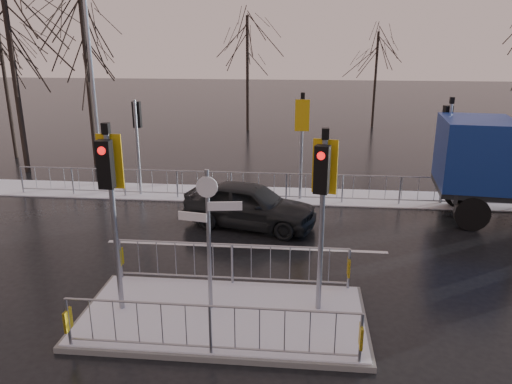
# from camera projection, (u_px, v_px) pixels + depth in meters

# --- Properties ---
(ground) EXTENTS (120.00, 120.00, 0.00)m
(ground) POSITION_uv_depth(u_px,v_px,m) (223.00, 319.00, 10.56)
(ground) COLOR black
(ground) RESTS_ON ground
(snow_verge) EXTENTS (30.00, 2.00, 0.04)m
(snow_verge) POSITION_uv_depth(u_px,v_px,m) (260.00, 195.00, 18.72)
(snow_verge) COLOR white
(snow_verge) RESTS_ON ground
(lane_markings) EXTENTS (8.00, 11.38, 0.01)m
(lane_markings) POSITION_uv_depth(u_px,v_px,m) (221.00, 328.00, 10.25)
(lane_markings) COLOR silver
(lane_markings) RESTS_ON ground
(traffic_island) EXTENTS (6.00, 3.04, 4.15)m
(traffic_island) POSITION_uv_depth(u_px,v_px,m) (222.00, 303.00, 10.46)
(traffic_island) COLOR #62635E
(traffic_island) RESTS_ON ground
(far_kerb_fixtures) EXTENTS (18.00, 0.65, 3.83)m
(far_kerb_fixtures) POSITION_uv_depth(u_px,v_px,m) (267.00, 173.00, 17.91)
(far_kerb_fixtures) COLOR gray
(far_kerb_fixtures) RESTS_ON ground
(car_far_lane) EXTENTS (4.44, 2.66, 1.42)m
(car_far_lane) POSITION_uv_depth(u_px,v_px,m) (250.00, 205.00, 15.52)
(car_far_lane) COLOR black
(car_far_lane) RESTS_ON ground
(flatbed_truck) EXTENTS (7.27, 3.29, 3.26)m
(flatbed_truck) POSITION_uv_depth(u_px,v_px,m) (507.00, 168.00, 15.75)
(flatbed_truck) COLOR black
(flatbed_truck) RESTS_ON ground
(tree_near_a) EXTENTS (4.75, 4.75, 8.97)m
(tree_near_a) POSITION_uv_depth(u_px,v_px,m) (8.00, 26.00, 20.16)
(tree_near_a) COLOR black
(tree_near_a) RESTS_ON ground
(tree_near_b) EXTENTS (4.00, 4.00, 7.55)m
(tree_near_b) POSITION_uv_depth(u_px,v_px,m) (85.00, 50.00, 21.63)
(tree_near_b) COLOR black
(tree_near_b) RESTS_ON ground
(tree_near_c) EXTENTS (3.50, 3.50, 6.61)m
(tree_near_c) POSITION_uv_depth(u_px,v_px,m) (3.00, 63.00, 23.20)
(tree_near_c) COLOR black
(tree_near_c) RESTS_ON ground
(tree_far_a) EXTENTS (3.75, 3.75, 7.08)m
(tree_far_a) POSITION_uv_depth(u_px,v_px,m) (247.00, 51.00, 30.19)
(tree_far_a) COLOR black
(tree_far_a) RESTS_ON ground
(tree_far_b) EXTENTS (3.25, 3.25, 6.14)m
(tree_far_b) POSITION_uv_depth(u_px,v_px,m) (377.00, 61.00, 31.53)
(tree_far_b) COLOR black
(tree_far_b) RESTS_ON ground
(street_lamp_left) EXTENTS (1.25, 0.18, 8.20)m
(street_lamp_left) POSITION_uv_depth(u_px,v_px,m) (93.00, 70.00, 18.84)
(street_lamp_left) COLOR gray
(street_lamp_left) RESTS_ON ground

